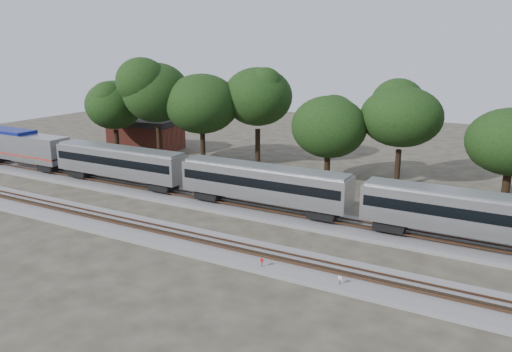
{
  "coord_description": "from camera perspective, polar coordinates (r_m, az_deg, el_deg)",
  "views": [
    {
      "loc": [
        21.53,
        -36.25,
        16.48
      ],
      "look_at": [
        -1.46,
        5.0,
        4.11
      ],
      "focal_mm": 35.0,
      "sensor_mm": 36.0,
      "label": 1
    }
  ],
  "objects": [
    {
      "name": "tree_1",
      "position": [
        70.62,
        -11.31,
        9.31
      ],
      "size": [
        10.39,
        10.39,
        14.65
      ],
      "color": "black",
      "rests_on": "ground"
    },
    {
      "name": "ground",
      "position": [
        45.27,
        -1.47,
        -6.67
      ],
      "size": [
        160.0,
        160.0,
        0.0
      ],
      "primitive_type": "plane",
      "color": "#383328",
      "rests_on": "ground"
    },
    {
      "name": "switch_stand_white",
      "position": [
        35.85,
        9.56,
        -11.74
      ],
      "size": [
        0.32,
        0.09,
        1.02
      ],
      "rotation": [
        0.0,
        0.0,
        -0.18
      ],
      "color": "#512D19",
      "rests_on": "ground"
    },
    {
      "name": "tree_5",
      "position": [
        60.75,
        16.27,
        6.5
      ],
      "size": [
        8.61,
        8.61,
        12.13
      ],
      "color": "black",
      "rests_on": "ground"
    },
    {
      "name": "switch_lever",
      "position": [
        37.58,
        5.21,
        -11.14
      ],
      "size": [
        0.53,
        0.36,
        0.3
      ],
      "primitive_type": "cube",
      "rotation": [
        0.0,
        0.0,
        0.13
      ],
      "color": "#512D19",
      "rests_on": "ground"
    },
    {
      "name": "tree_2",
      "position": [
        68.85,
        -6.22,
        8.19
      ],
      "size": [
        8.96,
        8.96,
        12.64
      ],
      "color": "black",
      "rests_on": "ground"
    },
    {
      "name": "track_near",
      "position": [
        42.06,
        -4.27,
        -8.13
      ],
      "size": [
        160.0,
        5.0,
        0.73
      ],
      "color": "slate",
      "rests_on": "ground"
    },
    {
      "name": "tree_0",
      "position": [
        76.72,
        -15.91,
        7.8
      ],
      "size": [
        8.18,
        8.18,
        11.54
      ],
      "color": "black",
      "rests_on": "ground"
    },
    {
      "name": "train",
      "position": [
        46.11,
        11.67,
        -2.27
      ],
      "size": [
        112.26,
        3.21,
        4.73
      ],
      "color": "silver",
      "rests_on": "ground"
    },
    {
      "name": "brick_building",
      "position": [
        83.08,
        -12.42,
        4.68
      ],
      "size": [
        11.55,
        8.96,
        5.06
      ],
      "rotation": [
        0.0,
        0.0,
        0.15
      ],
      "color": "maroon",
      "rests_on": "ground"
    },
    {
      "name": "tree_6",
      "position": [
        56.25,
        27.2,
        3.47
      ],
      "size": [
        7.26,
        7.26,
        10.24
      ],
      "color": "black",
      "rests_on": "ground"
    },
    {
      "name": "switch_stand_red",
      "position": [
        37.88,
        0.67,
        -9.92
      ],
      "size": [
        0.34,
        0.16,
        1.11
      ],
      "rotation": [
        0.0,
        0.0,
        -0.39
      ],
      "color": "#512D19",
      "rests_on": "ground"
    },
    {
      "name": "tree_4",
      "position": [
        60.45,
        8.29,
        5.54
      ],
      "size": [
        7.18,
        7.18,
        10.12
      ],
      "color": "black",
      "rests_on": "ground"
    },
    {
      "name": "track_far",
      "position": [
        50.14,
        2.02,
        -4.27
      ],
      "size": [
        160.0,
        5.0,
        0.73
      ],
      "color": "slate",
      "rests_on": "ground"
    },
    {
      "name": "tree_3",
      "position": [
        68.94,
        0.2,
        9.04
      ],
      "size": [
        9.88,
        9.88,
        13.93
      ],
      "color": "black",
      "rests_on": "ground"
    }
  ]
}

